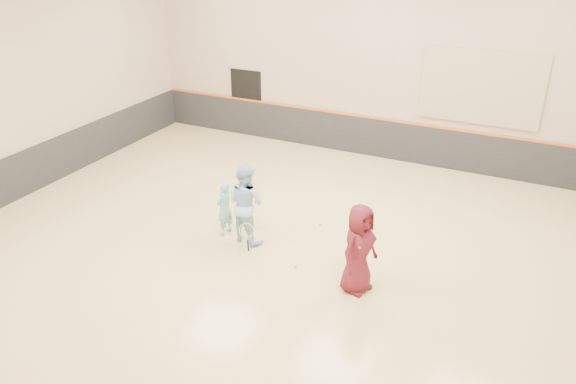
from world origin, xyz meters
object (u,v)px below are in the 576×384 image
at_px(instructor, 246,203).
at_px(spare_racket, 252,183).
at_px(girl, 224,208).
at_px(young_man, 359,249).

height_order(instructor, spare_racket, instructor).
xyz_separation_m(instructor, spare_racket, (-1.32, 2.61, -0.88)).
relative_size(girl, young_man, 0.72).
distance_m(girl, spare_racket, 2.75).
bearing_deg(instructor, spare_racket, -50.26).
relative_size(girl, spare_racket, 1.88).
height_order(girl, young_man, young_man).
xyz_separation_m(girl, young_man, (3.47, -0.75, 0.26)).
xyz_separation_m(instructor, young_man, (2.88, -0.72, -0.01)).
xyz_separation_m(girl, instructor, (0.59, -0.03, 0.27)).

